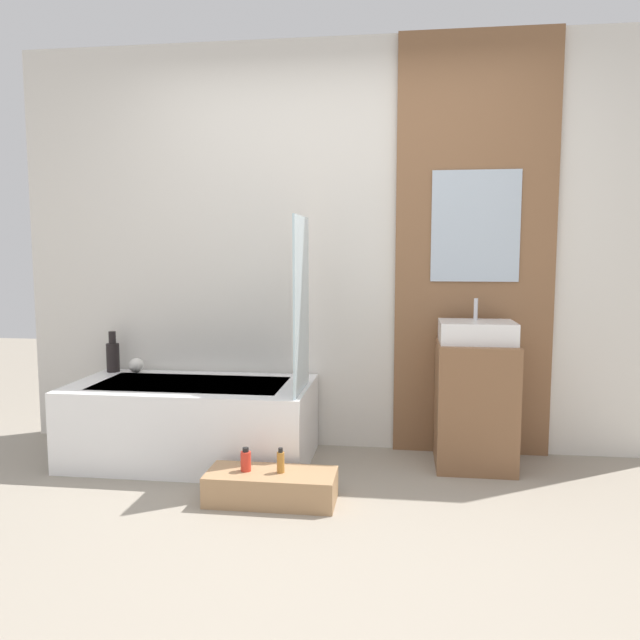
% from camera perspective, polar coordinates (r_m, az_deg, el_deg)
% --- Properties ---
extents(ground_plane, '(12.00, 12.00, 0.00)m').
position_cam_1_polar(ground_plane, '(2.78, -2.01, -21.09)').
color(ground_plane, gray).
extents(wall_tiled_back, '(4.20, 0.06, 2.60)m').
position_cam_1_polar(wall_tiled_back, '(4.04, 1.67, 6.59)').
color(wall_tiled_back, silver).
rests_on(wall_tiled_back, ground_plane).
extents(wall_wood_accent, '(0.97, 0.04, 2.60)m').
position_cam_1_polar(wall_wood_accent, '(3.99, 13.95, 6.52)').
color(wall_wood_accent, brown).
rests_on(wall_wood_accent, ground_plane).
extents(bathtub, '(1.46, 0.75, 0.48)m').
position_cam_1_polar(bathtub, '(3.95, -11.61, -9.06)').
color(bathtub, white).
rests_on(bathtub, ground_plane).
extents(glass_shower_screen, '(0.01, 0.48, 1.00)m').
position_cam_1_polar(glass_shower_screen, '(3.54, -1.73, 1.42)').
color(glass_shower_screen, silver).
rests_on(glass_shower_screen, bathtub).
extents(wooden_step_bench, '(0.66, 0.28, 0.16)m').
position_cam_1_polar(wooden_step_bench, '(3.32, -4.48, -14.96)').
color(wooden_step_bench, '#A87F56').
rests_on(wooden_step_bench, ground_plane).
extents(vanity_cabinet, '(0.46, 0.45, 0.74)m').
position_cam_1_polar(vanity_cabinet, '(3.85, 13.98, -7.51)').
color(vanity_cabinet, brown).
rests_on(vanity_cabinet, ground_plane).
extents(sink, '(0.43, 0.33, 0.26)m').
position_cam_1_polar(sink, '(3.77, 14.15, -1.07)').
color(sink, white).
rests_on(sink, vanity_cabinet).
extents(vase_tall_dark, '(0.08, 0.08, 0.27)m').
position_cam_1_polar(vase_tall_dark, '(4.37, -18.41, -3.08)').
color(vase_tall_dark, black).
rests_on(vase_tall_dark, bathtub).
extents(vase_round_light, '(0.10, 0.10, 0.10)m').
position_cam_1_polar(vase_round_light, '(4.31, -16.45, -3.99)').
color(vase_round_light, silver).
rests_on(vase_round_light, bathtub).
extents(bottle_soap_primary, '(0.05, 0.05, 0.12)m').
position_cam_1_polar(bottle_soap_primary, '(3.30, -6.80, -12.63)').
color(bottle_soap_primary, red).
rests_on(bottle_soap_primary, wooden_step_bench).
extents(bottle_soap_secondary, '(0.04, 0.04, 0.13)m').
position_cam_1_polar(bottle_soap_secondary, '(3.26, -3.62, -12.79)').
color(bottle_soap_secondary, '#B2752D').
rests_on(bottle_soap_secondary, wooden_step_bench).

